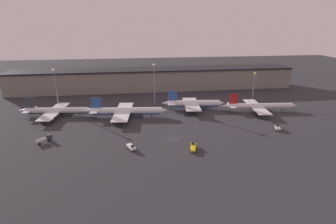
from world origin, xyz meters
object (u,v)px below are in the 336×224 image
service_vehicle_2 (131,147)px  service_vehicle_1 (193,147)px  airplane_2 (193,104)px  service_vehicle_3 (278,128)px  airplane_0 (57,111)px  service_vehicle_0 (44,139)px  airplane_3 (259,106)px  airplane_1 (126,111)px

service_vehicle_2 → service_vehicle_1: bearing=56.2°
airplane_2 → service_vehicle_3: (36.05, -39.59, -2.54)m
airplane_0 → service_vehicle_1: size_ratio=5.78×
service_vehicle_2 → service_vehicle_3: 76.86m
airplane_2 → service_vehicle_3: bearing=-41.6°
service_vehicle_2 → service_vehicle_3: service_vehicle_2 is taller
service_vehicle_0 → service_vehicle_1: service_vehicle_0 is taller
service_vehicle_1 → airplane_3: bearing=-34.0°
airplane_3 → service_vehicle_3: size_ratio=8.15×
airplane_2 → airplane_3: airplane_2 is taller
airplane_0 → service_vehicle_3: bearing=-11.5°
airplane_2 → airplane_3: 41.32m
service_vehicle_1 → service_vehicle_2: (-27.02, 3.92, 0.04)m
airplane_0 → airplane_1: airplane_1 is taller
service_vehicle_0 → airplane_0: bearing=50.0°
airplane_0 → service_vehicle_3: (119.85, -37.92, -2.12)m
airplane_0 → airplane_3: 124.27m
service_vehicle_0 → service_vehicle_1: size_ratio=0.86×
service_vehicle_2 → service_vehicle_0: bearing=-133.1°
service_vehicle_1 → service_vehicle_2: 27.31m
service_vehicle_0 → service_vehicle_2: 42.20m
airplane_3 → service_vehicle_3: bearing=-91.9°
airplane_2 → airplane_3: bearing=-7.1°
airplane_0 → airplane_3: airplane_0 is taller
airplane_3 → service_vehicle_1: 70.38m
airplane_0 → airplane_3: (124.03, -7.75, -0.10)m
airplane_0 → airplane_3: bearing=2.5°
airplane_3 → airplane_1: bearing=-174.3°
airplane_1 → airplane_3: (83.07, -0.47, -0.44)m
service_vehicle_0 → service_vehicle_2: (40.23, -12.74, -0.44)m
airplane_1 → airplane_3: size_ratio=1.03×
service_vehicle_0 → airplane_1: bearing=-6.8°
service_vehicle_1 → service_vehicle_3: bearing=-56.9°
service_vehicle_3 → service_vehicle_0: bearing=109.0°
airplane_2 → service_vehicle_0: bearing=-148.0°
airplane_0 → service_vehicle_0: airplane_0 is taller
service_vehicle_0 → service_vehicle_2: service_vehicle_0 is taller
airplane_0 → service_vehicle_1: bearing=-31.2°
service_vehicle_0 → airplane_3: bearing=-31.9°
airplane_1 → service_vehicle_2: (2.99, -42.75, -2.40)m
airplane_0 → service_vehicle_2: bearing=-42.7°
service_vehicle_3 → airplane_2: bearing=61.6°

